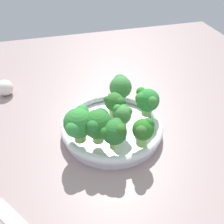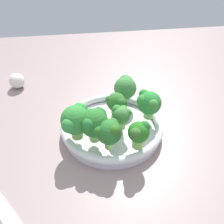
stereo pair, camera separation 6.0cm
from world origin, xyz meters
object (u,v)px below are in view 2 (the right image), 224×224
at_px(broccoli_floret_0, 139,133).
at_px(garlic_bulb, 17,81).
at_px(broccoli_floret_6, 116,103).
at_px(bowl, 112,127).
at_px(broccoli_floret_2, 125,87).
at_px(broccoli_floret_3, 94,122).
at_px(broccoli_floret_7, 121,115).
at_px(broccoli_floret_1, 76,120).
at_px(broccoli_floret_4, 109,132).
at_px(broccoli_floret_5, 149,103).

xyz_separation_m(broccoli_floret_0, garlic_bulb, (-0.30, 0.33, -0.05)).
height_order(broccoli_floret_0, broccoli_floret_6, broccoli_floret_0).
height_order(bowl, broccoli_floret_6, broccoli_floret_6).
relative_size(broccoli_floret_2, broccoli_floret_3, 0.83).
height_order(bowl, broccoli_floret_7, broccoli_floret_7).
xyz_separation_m(broccoli_floret_1, broccoli_floret_4, (0.07, -0.04, -0.01)).
relative_size(bowl, broccoli_floret_7, 4.24).
relative_size(bowl, broccoli_floret_6, 4.41).
height_order(broccoli_floret_4, broccoli_floret_5, same).
distance_m(broccoli_floret_1, broccoli_floret_3, 0.04).
bearing_deg(broccoli_floret_7, bowl, 129.58).
bearing_deg(broccoli_floret_6, broccoli_floret_3, -126.85).
bearing_deg(garlic_bulb, broccoli_floret_0, -47.55).
bearing_deg(garlic_bulb, broccoli_floret_7, -43.49).
relative_size(bowl, broccoli_floret_3, 3.11).
height_order(bowl, broccoli_floret_5, broccoli_floret_5).
bearing_deg(bowl, broccoli_floret_2, 61.92).
height_order(broccoli_floret_2, garlic_bulb, broccoli_floret_2).
bearing_deg(broccoli_floret_0, broccoli_floret_6, 102.91).
xyz_separation_m(broccoli_floret_6, garlic_bulb, (-0.28, 0.21, -0.04)).
height_order(broccoli_floret_4, garlic_bulb, broccoli_floret_4).
relative_size(broccoli_floret_1, garlic_bulb, 1.75).
relative_size(bowl, broccoli_floret_4, 3.54).
height_order(broccoli_floret_1, broccoli_floret_2, broccoli_floret_1).
height_order(broccoli_floret_1, broccoli_floret_4, broccoli_floret_1).
xyz_separation_m(broccoli_floret_3, broccoli_floret_5, (0.14, 0.06, -0.01)).
xyz_separation_m(broccoli_floret_6, broccoli_floret_7, (0.00, -0.05, 0.00)).
bearing_deg(broccoli_floret_5, broccoli_floret_0, -115.10).
bearing_deg(garlic_bulb, broccoli_floret_2, -26.40).
bearing_deg(bowl, broccoli_floret_4, -101.96).
bearing_deg(bowl, broccoli_floret_7, -50.42).
height_order(bowl, broccoli_floret_3, broccoli_floret_3).
height_order(broccoli_floret_1, broccoli_floret_7, broccoli_floret_1).
bearing_deg(broccoli_floret_3, broccoli_floret_0, -23.19).
distance_m(broccoli_floret_1, garlic_bulb, 0.34).
bearing_deg(bowl, broccoli_floret_3, -132.33).
height_order(broccoli_floret_0, broccoli_floret_5, broccoli_floret_5).
distance_m(broccoli_floret_5, broccoli_floret_6, 0.08).
relative_size(broccoli_floret_2, broccoli_floret_6, 1.18).
distance_m(broccoli_floret_0, broccoli_floret_6, 0.12).
distance_m(broccoli_floret_0, garlic_bulb, 0.45).
bearing_deg(broccoli_floret_5, broccoli_floret_7, -157.99).
bearing_deg(broccoli_floret_1, broccoli_floret_0, -20.94).
xyz_separation_m(bowl, broccoli_floret_7, (0.02, -0.02, 0.05)).
distance_m(broccoli_floret_3, broccoli_floret_7, 0.07).
bearing_deg(broccoli_floret_0, broccoli_floret_1, 159.06).
relative_size(broccoli_floret_4, garlic_bulb, 1.51).
bearing_deg(broccoli_floret_0, broccoli_floret_7, 110.36).
bearing_deg(broccoli_floret_6, broccoli_floret_0, -77.09).
bearing_deg(broccoli_floret_2, broccoli_floret_4, -110.81).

